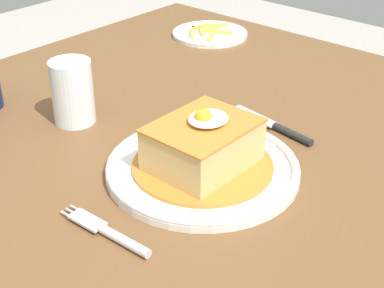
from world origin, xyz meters
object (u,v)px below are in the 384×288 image
(knife, at_px, (281,129))
(side_plate_fries, at_px, (210,34))
(main_plate, at_px, (203,168))
(drinking_glass, at_px, (73,96))
(fork, at_px, (112,234))

(knife, xyz_separation_m, side_plate_fries, (0.28, 0.38, -0.00))
(main_plate, xyz_separation_m, knife, (0.17, -0.02, -0.00))
(main_plate, distance_m, side_plate_fries, 0.58)
(drinking_glass, bearing_deg, side_plate_fries, 12.11)
(main_plate, distance_m, drinking_glass, 0.26)
(knife, distance_m, side_plate_fries, 0.47)
(fork, bearing_deg, drinking_glass, 58.94)
(main_plate, height_order, knife, main_plate)
(fork, relative_size, knife, 0.85)
(fork, bearing_deg, main_plate, 3.70)
(drinking_glass, bearing_deg, fork, -121.06)
(fork, xyz_separation_m, knife, (0.36, -0.00, 0.00))
(main_plate, xyz_separation_m, drinking_glass, (-0.02, 0.26, 0.04))
(knife, bearing_deg, main_plate, 174.70)
(drinking_glass, height_order, side_plate_fries, drinking_glass)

